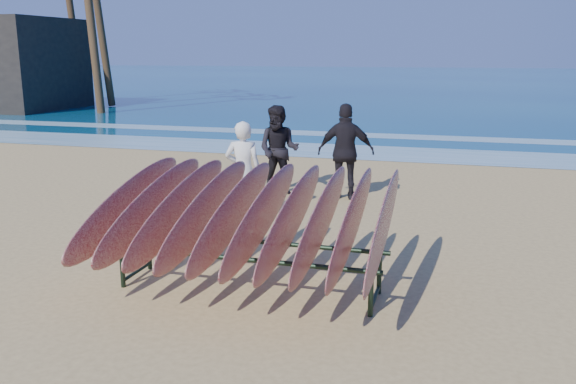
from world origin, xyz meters
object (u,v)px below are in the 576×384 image
surfboard_rack (248,215)px  person_white (243,171)px  person_dark_a (279,150)px  person_dark_b (346,152)px

surfboard_rack → person_white: (-1.12, 2.93, -0.10)m
person_white → person_dark_a: size_ratio=0.95×
person_white → person_dark_b: size_ratio=0.91×
surfboard_rack → person_dark_a: size_ratio=1.85×
surfboard_rack → person_dark_b: 4.83m
person_dark_a → person_dark_b: bearing=-3.1°
surfboard_rack → person_dark_a: bearing=103.0°
surfboard_rack → person_dark_b: bearing=87.5°
surfboard_rack → person_white: bearing=111.3°
person_white → person_dark_b: bearing=-137.1°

